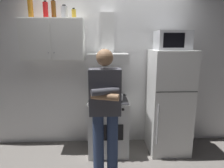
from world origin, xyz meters
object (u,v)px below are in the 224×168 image
bottle_soda_red (46,10)px  bottle_beer_brown (54,10)px  cooking_pot (117,97)px  stove_oven (108,125)px  microwave (172,40)px  bottle_canister_steel (64,12)px  range_hood (108,50)px  bottle_spice_jar (74,14)px  refrigerator (169,102)px  person_standing (105,110)px  bottle_liquor_amber (30,7)px  upper_cabinet (54,40)px

bottle_soda_red → bottle_beer_brown: 0.11m
cooking_pot → bottle_soda_red: (-1.02, 0.24, 1.24)m
stove_oven → microwave: bearing=1.2°
stove_oven → bottle_canister_steel: bearing=168.8°
range_hood → bottle_spice_jar: (-0.48, -0.04, 0.52)m
refrigerator → microwave: microwave is taller
microwave → bottle_soda_red: 1.89m
person_standing → bottle_liquor_amber: size_ratio=5.00×
bottle_spice_jar → bottle_liquor_amber: 0.62m
bottle_spice_jar → person_standing: bearing=-58.2°
bottle_beer_brown → bottle_liquor_amber: bearing=-169.3°
cooking_pot → bottle_liquor_amber: bearing=169.4°
microwave → bottle_canister_steel: size_ratio=2.54×
bottle_spice_jar → bottle_beer_brown: bottle_beer_brown is taller
range_hood → bottle_beer_brown: 0.98m
range_hood → bottle_soda_red: (-0.89, -0.00, 0.57)m
upper_cabinet → bottle_liquor_amber: bottle_liquor_amber is taller
upper_cabinet → bottle_liquor_amber: bearing=-177.2°
person_standing → range_hood: bearing=86.1°
range_hood → microwave: size_ratio=1.56×
person_standing → bottle_liquor_amber: (-1.05, 0.72, 1.31)m
microwave → bottle_spice_jar: 1.48m
bottle_soda_red → bottle_canister_steel: bearing=0.1°
upper_cabinet → bottle_canister_steel: bottle_canister_steel is taller
bottle_spice_jar → bottle_liquor_amber: bottle_liquor_amber is taller
microwave → person_standing: size_ratio=0.29×
bottle_beer_brown → upper_cabinet: bearing=-108.4°
bottle_canister_steel → bottle_beer_brown: 0.17m
refrigerator → bottle_spice_jar: size_ratio=11.23×
bottle_soda_red → bottle_canister_steel: 0.27m
stove_oven → range_hood: range_hood is taller
range_hood → bottle_soda_red: bottle_soda_red is taller
range_hood → upper_cabinet: bearing=-179.9°
bottle_liquor_amber → person_standing: bearing=-34.4°
refrigerator → bottle_soda_red: bottle_soda_red is taller
person_standing → refrigerator: bearing=31.2°
person_standing → cooking_pot: 0.52m
cooking_pot → bottle_beer_brown: size_ratio=1.02×
microwave → bottle_soda_red: bottle_soda_red is taller
stove_oven → microwave: size_ratio=1.82×
upper_cabinet → stove_oven: bearing=-8.9°
range_hood → bottle_liquor_amber: size_ratio=2.29×
range_hood → bottle_beer_brown: size_ratio=2.79×
stove_oven → microwave: (0.95, 0.02, 1.31)m
upper_cabinet → stove_oven: size_ratio=1.03×
range_hood → microwave: bearing=-6.5°
microwave → bottle_beer_brown: bearing=175.1°
bottle_soda_red → bottle_spice_jar: 0.41m
stove_oven → refrigerator: refrigerator is taller
upper_cabinet → microwave: size_ratio=1.88×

